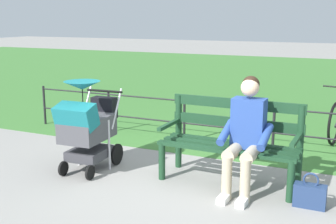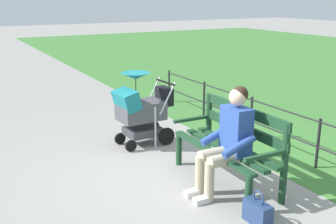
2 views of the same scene
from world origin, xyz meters
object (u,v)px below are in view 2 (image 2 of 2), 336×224
park_bench (231,141)px  handbag (258,212)px  stroller (141,108)px  person_on_bench (228,138)px

park_bench → handbag: (-0.95, 0.37, -0.40)m
park_bench → stroller: (1.73, 0.42, 0.07)m
person_on_bench → park_bench: bearing=-45.3°
person_on_bench → stroller: size_ratio=1.11×
park_bench → stroller: bearing=13.6°
park_bench → person_on_bench: person_on_bench is taller
stroller → handbag: stroller is taller
stroller → person_on_bench: bearing=-174.3°
park_bench → handbag: size_ratio=4.35×
person_on_bench → stroller: (1.95, 0.19, -0.08)m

